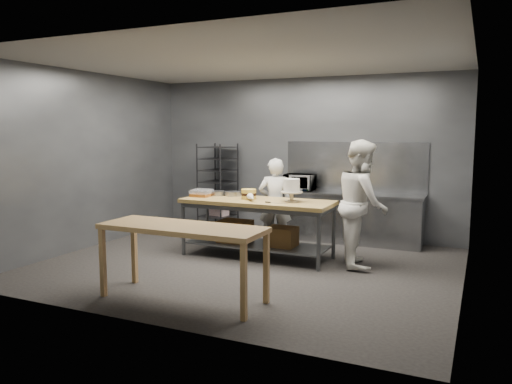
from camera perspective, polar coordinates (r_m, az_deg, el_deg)
ground at (r=7.57m, az=-1.03°, el=-8.35°), size 6.00×6.00×0.00m
back_wall at (r=9.62m, az=5.41°, el=3.99°), size 6.00×0.04×3.00m
work_table at (r=7.93m, az=0.01°, el=-3.38°), size 2.40×0.90×0.92m
near_counter at (r=5.95m, az=-8.42°, el=-4.62°), size 2.00×0.70×0.90m
back_counter at (r=9.15m, az=10.60°, el=-2.87°), size 2.60×0.60×0.90m
splashback_panel at (r=9.33m, az=11.17°, el=2.87°), size 2.60×0.02×0.90m
speed_rack at (r=9.99m, az=-4.39°, el=0.40°), size 0.67×0.71×1.75m
chef_behind at (r=8.47m, az=2.19°, el=-1.33°), size 0.65×0.53×1.55m
chef_right at (r=7.54m, az=12.02°, el=-1.27°), size 0.97×1.10×1.88m
microwave at (r=9.34m, az=5.02°, el=1.13°), size 0.54×0.37×0.30m
frosted_cake_stand at (r=7.65m, az=4.10°, el=0.54°), size 0.34×0.34×0.36m
layer_cake at (r=7.95m, az=-0.84°, el=-0.25°), size 0.24×0.24×0.16m
cake_pans at (r=8.42m, az=-4.50°, el=-0.14°), size 0.79×0.42×0.07m
piping_bag at (r=7.70m, az=-0.53°, el=-0.63°), size 0.31×0.38×0.12m
offset_spatula at (r=7.52m, az=2.00°, el=-1.24°), size 0.37×0.02×0.02m
pastry_clamshells at (r=8.36m, az=-6.25°, el=-0.09°), size 0.35×0.36×0.11m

